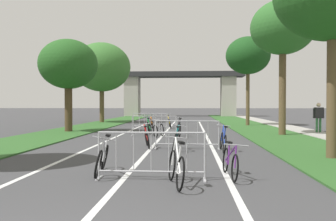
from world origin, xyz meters
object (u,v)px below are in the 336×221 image
object	(u,v)px
bicycle_silver_0	(102,159)
bicycle_black_1	(179,129)
tree_right_maple_mid	(248,56)
pedestrian_strolling	(335,119)
bicycle_green_5	(149,128)
pedestrian_waiting	(319,115)
crowd_barrier_nearest	(151,156)
crowd_barrier_second	(187,135)
bicycle_white_4	(176,167)
bicycle_red_9	(147,138)
tree_left_oak_mid	(102,67)
tree_right_oak_near	(283,28)
bicycle_teal_8	(175,140)
tree_left_pine_near	(68,65)
crowd_barrier_third	(154,126)
bicycle_blue_7	(223,141)
crowd_barrier_fourth	(150,121)
bicycle_silver_10	(159,130)
bicycle_purple_6	(230,162)
bicycle_yellow_2	(170,123)
bicycle_orange_3	(152,123)

from	to	relation	value
bicycle_silver_0	bicycle_black_1	size ratio (longest dim) A/B	1.03
tree_right_maple_mid	pedestrian_strolling	world-z (taller)	tree_right_maple_mid
bicycle_green_5	pedestrian_waiting	distance (m)	9.59
crowd_barrier_nearest	crowd_barrier_second	distance (m)	5.31
bicycle_white_4	bicycle_red_9	size ratio (longest dim) A/B	0.94
tree_left_oak_mid	bicycle_green_5	xyz separation A→B (m)	(5.78, -12.29, -4.62)
bicycle_silver_0	bicycle_red_9	size ratio (longest dim) A/B	0.98
tree_right_oak_near	bicycle_teal_8	xyz separation A→B (m)	(-5.38, -6.45, -5.26)
tree_left_pine_near	crowd_barrier_third	xyz separation A→B (m)	(5.34, -2.10, -3.48)
bicycle_blue_7	crowd_barrier_fourth	bearing A→B (deg)	108.79
bicycle_silver_0	bicycle_blue_7	distance (m)	5.30
bicycle_black_1	bicycle_silver_10	bearing A→B (deg)	174.96
bicycle_silver_0	bicycle_blue_7	size ratio (longest dim) A/B	1.00
crowd_barrier_second	bicycle_green_5	xyz separation A→B (m)	(-2.09, 5.71, -0.14)
crowd_barrier_nearest	pedestrian_waiting	bearing A→B (deg)	57.19
tree_right_maple_mid	crowd_barrier_nearest	distance (m)	20.71
tree_right_maple_mid	bicycle_silver_0	world-z (taller)	tree_right_maple_mid
bicycle_purple_6	pedestrian_strolling	size ratio (longest dim) A/B	1.02
bicycle_purple_6	tree_left_oak_mid	bearing A→B (deg)	-73.31
tree_left_oak_mid	pedestrian_waiting	xyz separation A→B (m)	(15.22, -10.72, -3.93)
bicycle_green_5	bicycle_blue_7	world-z (taller)	bicycle_green_5
crowd_barrier_nearest	bicycle_white_4	world-z (taller)	crowd_barrier_nearest
bicycle_black_1	pedestrian_strolling	distance (m)	7.24
bicycle_black_1	bicycle_yellow_2	xyz separation A→B (m)	(-0.85, 6.22, -0.01)
bicycle_silver_0	bicycle_black_1	bearing A→B (deg)	-105.18
bicycle_purple_6	crowd_barrier_fourth	bearing A→B (deg)	-81.32
bicycle_silver_10	bicycle_purple_6	bearing A→B (deg)	118.33
bicycle_black_1	pedestrian_waiting	bearing A→B (deg)	10.51
bicycle_white_4	crowd_barrier_second	bearing A→B (deg)	76.07
bicycle_orange_3	bicycle_teal_8	bearing A→B (deg)	-90.18
bicycle_white_4	bicycle_red_9	world-z (taller)	bicycle_white_4
bicycle_teal_8	bicycle_black_1	bearing A→B (deg)	91.57
bicycle_orange_3	bicycle_teal_8	distance (m)	11.66
bicycle_green_5	bicycle_blue_7	size ratio (longest dim) A/B	1.04
bicycle_teal_8	bicycle_red_9	size ratio (longest dim) A/B	0.98
bicycle_white_4	bicycle_orange_3	bearing A→B (deg)	85.78
bicycle_orange_3	bicycle_green_5	bearing A→B (deg)	-95.75
bicycle_red_9	bicycle_silver_10	size ratio (longest dim) A/B	1.08
bicycle_black_1	bicycle_white_4	size ratio (longest dim) A/B	1.01
tree_right_oak_near	bicycle_purple_6	bearing A→B (deg)	-110.20
crowd_barrier_third	bicycle_red_9	size ratio (longest dim) A/B	1.40
tree_left_oak_mid	tree_right_maple_mid	distance (m)	12.98
bicycle_purple_6	bicycle_silver_10	bearing A→B (deg)	-79.96
tree_right_oak_near	pedestrian_waiting	size ratio (longest dim) A/B	4.10
bicycle_green_5	bicycle_silver_10	bearing A→B (deg)	-70.47
tree_right_maple_mid	bicycle_black_1	size ratio (longest dim) A/B	4.21
crowd_barrier_third	bicycle_black_1	distance (m)	1.41
bicycle_silver_0	bicycle_purple_6	distance (m)	2.97
bicycle_orange_3	bicycle_blue_7	world-z (taller)	bicycle_orange_3
bicycle_green_5	bicycle_silver_10	world-z (taller)	bicycle_green_5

